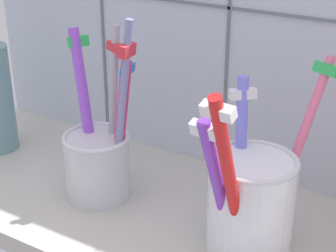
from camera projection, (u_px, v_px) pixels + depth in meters
counter_slab at (173, 221)px, 54.05cm from camera, size 64.00×22.00×2.00cm
toothbrush_cup_left at (99, 155)px, 55.07cm from camera, size 8.86×6.76×18.89cm
toothbrush_cup_right at (250, 198)px, 46.87cm from camera, size 8.24×15.82×16.82cm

